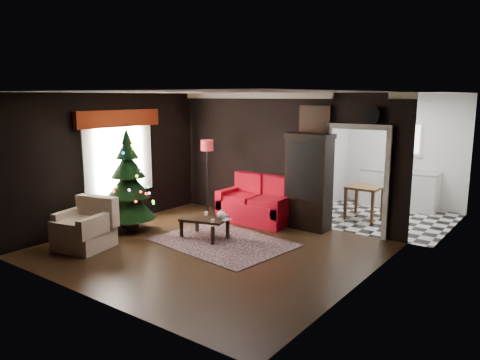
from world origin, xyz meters
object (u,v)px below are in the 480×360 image
Objects in this scene: curio_cabinet at (309,184)px; kitchen_table at (364,202)px; armchair at (83,224)px; coffee_table at (204,228)px; floor_lamp at (208,180)px; christmas_tree at (128,181)px; loveseat at (257,200)px; teapot at (221,215)px; wall_clock at (372,115)px.

curio_cabinet is 1.67m from kitchen_table.
curio_cabinet reaches higher than armchair.
curio_cabinet reaches higher than coffee_table.
coffee_table is at bearing -120.95° from kitchen_table.
floor_lamp is 1.97m from christmas_tree.
coffee_table is at bearing -51.66° from floor_lamp.
curio_cabinet is at bearing 10.83° from loveseat.
christmas_tree is (-2.85, -2.33, 0.10)m from curio_cabinet.
armchair reaches higher than coffee_table.
curio_cabinet is at bearing 54.46° from coffee_table.
teapot is (-0.94, -1.70, -0.45)m from curio_cabinet.
floor_lamp reaches higher than armchair.
floor_lamp is 1.95m from teapot.
christmas_tree is 2.66× the size of kitchen_table.
teapot is at bearing -41.62° from floor_lamp.
wall_clock is at bearing 8.53° from curio_cabinet.
wall_clock is at bearing -66.25° from kitchen_table.
kitchen_table is (1.80, 1.65, -0.12)m from loveseat.
kitchen_table is at bearing 63.06° from teapot.
kitchen_table is (3.29, 5.00, -0.09)m from armchair.
wall_clock is at bearing 38.58° from coffee_table.
teapot is (1.91, 0.63, -0.55)m from christmas_tree.
christmas_tree is (-0.47, -1.90, 0.22)m from floor_lamp.
curio_cabinet is at bearing 61.04° from teapot.
christmas_tree reaches higher than curio_cabinet.
wall_clock is (2.14, 1.88, 1.88)m from teapot.
wall_clock is (4.05, 2.51, 1.33)m from christmas_tree.
floor_lamp is 1.87m from coffee_table.
kitchen_table is (0.65, 1.43, -0.57)m from curio_cabinet.
kitchen_table is at bearing 47.02° from christmas_tree.
curio_cabinet is 3.69m from christmas_tree.
coffee_table is (1.35, 1.77, -0.25)m from armchair.
loveseat is at bearing 9.46° from floor_lamp.
teapot is (1.44, -1.28, -0.33)m from floor_lamp.
loveseat is 0.92× the size of floor_lamp.
loveseat reaches higher than teapot.
christmas_tree is 5.18m from kitchen_table.
christmas_tree is at bearing -148.23° from wall_clock.
floor_lamp is (-1.23, -0.21, 0.33)m from loveseat.
floor_lamp is at bearing -148.55° from kitchen_table.
curio_cabinet is 2.53× the size of kitchen_table.
wall_clock reaches higher than armchair.
loveseat is 1.62m from coffee_table.
wall_clock reaches higher than coffee_table.
curio_cabinet is 2.42m from floor_lamp.
coffee_table is (1.09, -1.38, -0.62)m from floor_lamp.
kitchen_table is (1.94, 3.24, 0.17)m from coffee_table.
floor_lamp is (-2.38, -0.43, -0.12)m from curio_cabinet.
loveseat is at bearing -169.17° from curio_cabinet.
teapot is (1.70, 1.87, 0.04)m from armchair.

